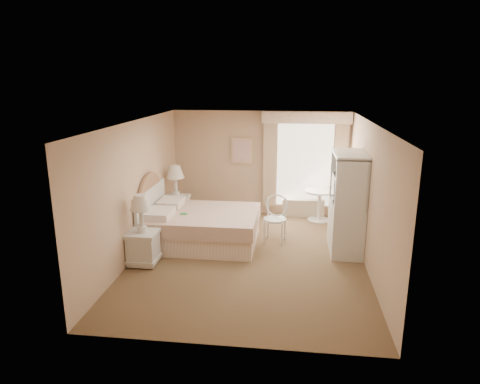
# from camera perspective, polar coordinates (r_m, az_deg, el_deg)

# --- Properties ---
(room) EXTENTS (4.21, 5.51, 2.51)m
(room) POSITION_cam_1_polar(r_m,az_deg,el_deg) (7.65, 1.21, -0.10)
(room) COLOR brown
(room) RESTS_ON ground
(window) EXTENTS (2.05, 0.22, 2.51)m
(window) POSITION_cam_1_polar(r_m,az_deg,el_deg) (10.19, 8.64, 4.05)
(window) COLOR white
(window) RESTS_ON room
(framed_art) EXTENTS (0.52, 0.04, 0.62)m
(framed_art) POSITION_cam_1_polar(r_m,az_deg,el_deg) (10.28, 0.26, 5.50)
(framed_art) COLOR tan
(framed_art) RESTS_ON room
(bed) EXTENTS (2.20, 1.73, 1.53)m
(bed) POSITION_cam_1_polar(r_m,az_deg,el_deg) (8.66, -5.79, -4.46)
(bed) COLOR tan
(bed) RESTS_ON room
(nightstand_near) EXTENTS (0.52, 0.52, 1.27)m
(nightstand_near) POSITION_cam_1_polar(r_m,az_deg,el_deg) (7.82, -12.85, -6.10)
(nightstand_near) COLOR silver
(nightstand_near) RESTS_ON room
(nightstand_far) EXTENTS (0.55, 0.55, 1.33)m
(nightstand_far) POSITION_cam_1_polar(r_m,az_deg,el_deg) (9.85, -8.48, -1.33)
(nightstand_far) COLOR silver
(nightstand_far) RESTS_ON room
(round_table) EXTENTS (0.69, 0.69, 0.73)m
(round_table) POSITION_cam_1_polar(r_m,az_deg,el_deg) (10.09, 10.55, -1.12)
(round_table) COLOR silver
(round_table) RESTS_ON room
(cafe_chair) EXTENTS (0.53, 0.53, 0.96)m
(cafe_chair) POSITION_cam_1_polar(r_m,az_deg,el_deg) (8.68, 4.78, -3.06)
(cafe_chair) COLOR silver
(cafe_chair) RESTS_ON room
(armoire) EXTENTS (0.58, 1.15, 1.92)m
(armoire) POSITION_cam_1_polar(r_m,az_deg,el_deg) (8.37, 14.06, -2.47)
(armoire) COLOR silver
(armoire) RESTS_ON room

